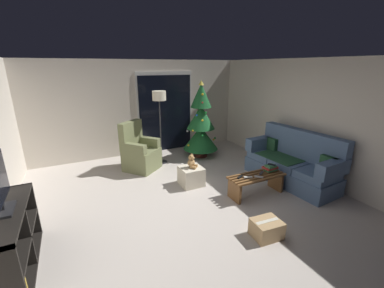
# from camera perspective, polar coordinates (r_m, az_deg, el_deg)

# --- Properties ---
(ground_plane) EXTENTS (7.00, 7.00, 0.00)m
(ground_plane) POSITION_cam_1_polar(r_m,az_deg,el_deg) (4.57, -0.66, -13.31)
(ground_plane) COLOR #BCB2A8
(wall_back) EXTENTS (5.72, 0.12, 2.50)m
(wall_back) POSITION_cam_1_polar(r_m,az_deg,el_deg) (6.91, -11.80, 8.06)
(wall_back) COLOR beige
(wall_back) RESTS_ON ground
(wall_right) EXTENTS (0.12, 6.00, 2.50)m
(wall_right) POSITION_cam_1_polar(r_m,az_deg,el_deg) (5.87, 25.51, 5.07)
(wall_right) COLOR beige
(wall_right) RESTS_ON ground
(patio_door_frame) EXTENTS (1.60, 0.02, 2.20)m
(patio_door_frame) POSITION_cam_1_polar(r_m,az_deg,el_deg) (7.06, -6.08, 7.31)
(patio_door_frame) COLOR silver
(patio_door_frame) RESTS_ON ground
(patio_door_glass) EXTENTS (1.50, 0.02, 2.10)m
(patio_door_glass) POSITION_cam_1_polar(r_m,az_deg,el_deg) (7.06, -6.02, 6.89)
(patio_door_glass) COLOR black
(patio_door_glass) RESTS_ON ground
(couch) EXTENTS (0.91, 1.99, 1.08)m
(couch) POSITION_cam_1_polar(r_m,az_deg,el_deg) (5.60, 22.05, -4.15)
(couch) COLOR slate
(couch) RESTS_ON ground
(coffee_table) EXTENTS (1.10, 0.40, 0.40)m
(coffee_table) POSITION_cam_1_polar(r_m,az_deg,el_deg) (4.87, 14.52, -8.35)
(coffee_table) COLOR brown
(coffee_table) RESTS_ON ground
(remote_graphite) EXTENTS (0.15, 0.12, 0.02)m
(remote_graphite) POSITION_cam_1_polar(r_m,az_deg,el_deg) (4.90, 15.63, -6.41)
(remote_graphite) COLOR #333338
(remote_graphite) RESTS_ON coffee_table
(remote_white) EXTENTS (0.16, 0.10, 0.02)m
(remote_white) POSITION_cam_1_polar(r_m,az_deg,el_deg) (4.66, 12.75, -7.46)
(remote_white) COLOR silver
(remote_white) RESTS_ON coffee_table
(remote_black) EXTENTS (0.16, 0.11, 0.02)m
(remote_black) POSITION_cam_1_polar(r_m,az_deg,el_deg) (4.65, 10.94, -7.43)
(remote_black) COLOR black
(remote_black) RESTS_ON coffee_table
(remote_silver) EXTENTS (0.14, 0.14, 0.02)m
(remote_silver) POSITION_cam_1_polar(r_m,az_deg,el_deg) (4.73, 15.09, -7.28)
(remote_silver) COLOR #ADADB2
(remote_silver) RESTS_ON coffee_table
(book_stack) EXTENTS (0.27, 0.20, 0.13)m
(book_stack) POSITION_cam_1_polar(r_m,az_deg,el_deg) (5.04, 17.52, -5.27)
(book_stack) COLOR #337042
(book_stack) RESTS_ON coffee_table
(cell_phone) EXTENTS (0.14, 0.16, 0.01)m
(cell_phone) POSITION_cam_1_polar(r_m,az_deg,el_deg) (5.03, 17.83, -4.53)
(cell_phone) COLOR black
(cell_phone) RESTS_ON book_stack
(christmas_tree) EXTENTS (0.92, 0.92, 2.00)m
(christmas_tree) POSITION_cam_1_polar(r_m,az_deg,el_deg) (6.49, 2.03, 4.56)
(christmas_tree) COLOR #4C1E19
(christmas_tree) RESTS_ON ground
(armchair) EXTENTS (0.96, 0.97, 1.13)m
(armchair) POSITION_cam_1_polar(r_m,az_deg,el_deg) (5.93, -11.92, -1.97)
(armchair) COLOR olive
(armchair) RESTS_ON ground
(floor_lamp) EXTENTS (0.32, 0.32, 1.78)m
(floor_lamp) POSITION_cam_1_polar(r_m,az_deg,el_deg) (5.98, -7.49, 9.33)
(floor_lamp) COLOR #2D2D30
(floor_lamp) RESTS_ON ground
(media_shelf) EXTENTS (0.40, 1.40, 0.81)m
(media_shelf) POSITION_cam_1_polar(r_m,az_deg,el_deg) (3.69, -36.61, -18.52)
(media_shelf) COLOR black
(media_shelf) RESTS_ON ground
(ottoman) EXTENTS (0.44, 0.44, 0.38)m
(ottoman) POSITION_cam_1_polar(r_m,az_deg,el_deg) (5.12, -0.18, -7.37)
(ottoman) COLOR beige
(ottoman) RESTS_ON ground
(teddy_bear_honey) EXTENTS (0.21, 0.21, 0.29)m
(teddy_bear_honey) POSITION_cam_1_polar(r_m,az_deg,el_deg) (4.99, -0.07, -4.15)
(teddy_bear_honey) COLOR tan
(teddy_bear_honey) RESTS_ON ottoman
(cardboard_box_taped_mid_floor) EXTENTS (0.43, 0.36, 0.26)m
(cardboard_box_taped_mid_floor) POSITION_cam_1_polar(r_m,az_deg,el_deg) (3.89, 16.73, -18.12)
(cardboard_box_taped_mid_floor) COLOR tan
(cardboard_box_taped_mid_floor) RESTS_ON ground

